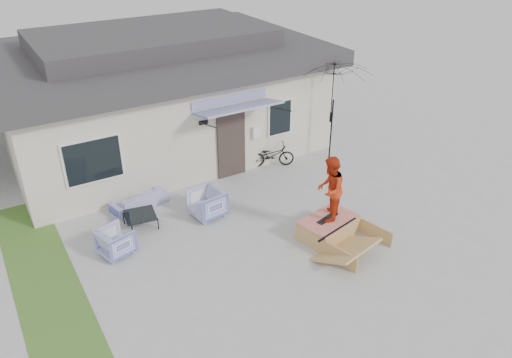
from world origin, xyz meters
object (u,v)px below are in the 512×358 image
armchair_left (115,240)px  coffee_table (141,221)px  bicycle (272,153)px  skateboard (328,218)px  loveseat (139,197)px  armchair_right (207,202)px  patio_umbrella (333,110)px  skater (330,188)px  skate_ramp (328,227)px

armchair_left → coffee_table: (0.92, 0.82, -0.20)m
bicycle → skateboard: 4.16m
loveseat → armchair_right: 2.06m
armchair_left → patio_umbrella: (7.88, 1.52, 1.36)m
armchair_right → bicycle: 3.55m
skater → coffee_table: bearing=-77.2°
loveseat → patio_umbrella: bearing=165.2°
coffee_table → skater: bearing=-35.1°
bicycle → skateboard: size_ratio=2.04×
patio_umbrella → loveseat: bearing=177.4°
bicycle → skater: skater is taller
armchair_left → skater: (4.98, -2.04, 1.01)m
patio_umbrella → skate_ramp: (-2.89, -3.61, -1.50)m
armchair_left → skateboard: bearing=-128.6°
patio_umbrella → skate_ramp: patio_umbrella is taller
skate_ramp → bicycle: bearing=65.5°
loveseat → skater: skater is taller
armchair_left → skateboard: 5.38m
loveseat → skater: size_ratio=0.93×
skateboard → skater: bearing=164.9°
armchair_right → skater: 3.47m
armchair_right → skate_ramp: armchair_right is taller
armchair_right → patio_umbrella: 5.46m
skater → patio_umbrella: bearing=-171.2°
skate_ramp → patio_umbrella: bearing=38.7°
coffee_table → bicycle: bearing=13.8°
coffee_table → skateboard: (4.06, -2.86, 0.32)m
armchair_right → bicycle: bearing=109.9°
loveseat → bicycle: bearing=170.3°
skateboard → skater: skater is taller
bicycle → skateboard: (-0.88, -4.07, 0.03)m
patio_umbrella → skater: size_ratio=1.58×
armchair_right → armchair_left: bearing=-89.0°
armchair_right → skate_ramp: size_ratio=0.45×
bicycle → coffee_table: bearing=126.9°
coffee_table → bicycle: 5.09m
patio_umbrella → armchair_right: bearing=-167.7°
loveseat → armchair_left: bearing=43.8°
bicycle → loveseat: bearing=115.6°
armchair_right → patio_umbrella: patio_umbrella is taller
armchair_right → bicycle: bicycle is taller
coffee_table → skate_ramp: skate_ramp is taller
coffee_table → skateboard: skateboard is taller
skate_ramp → coffee_table: bearing=131.9°
loveseat → armchair_right: armchair_right is taller
armchair_right → loveseat: bearing=-141.4°
coffee_table → skater: (4.06, -2.86, 1.20)m
loveseat → skater: (3.75, -3.86, 1.08)m
armchair_right → skate_ramp: bearing=35.2°
loveseat → bicycle: 4.64m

